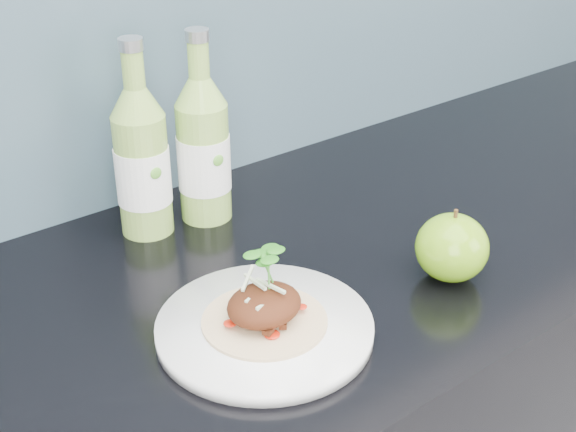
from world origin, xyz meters
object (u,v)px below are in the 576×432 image
cider_bottle_left (142,162)px  cider_bottle_right (203,150)px  green_apple (452,248)px  dinner_plate (265,328)px

cider_bottle_left → cider_bottle_right: 0.09m
green_apple → cider_bottle_left: bearing=125.3°
green_apple → cider_bottle_right: 0.36m
cider_bottle_right → cider_bottle_left: bearing=170.4°
dinner_plate → green_apple: green_apple is taller
dinner_plate → cider_bottle_right: size_ratio=1.15×
cider_bottle_left → cider_bottle_right: bearing=-23.5°
green_apple → cider_bottle_left: (-0.24, 0.34, 0.06)m
cider_bottle_right → green_apple: bearing=-63.4°
cider_bottle_right → dinner_plate: bearing=-108.7°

